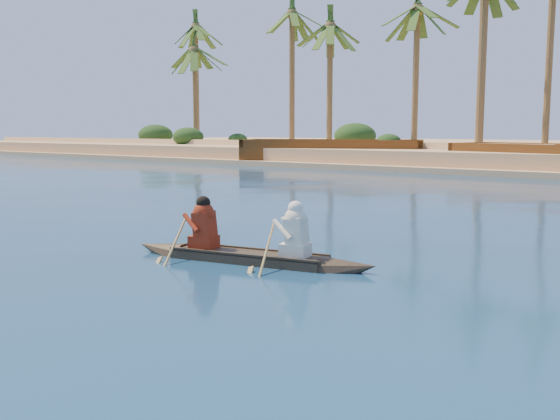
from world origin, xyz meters
The scene contains 3 objects.
canoe centered at (-8.00, -4.00, 0.29)m, with size 5.47×1.83×1.50m.
barge_left centered at (-25.59, 27.00, 0.79)m, with size 14.22×9.53×2.26m.
barge_mid centered at (-9.12, 26.27, 0.75)m, with size 13.50×7.29×2.14m.
Camera 1 is at (0.04, -13.57, 2.68)m, focal length 40.00 mm.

